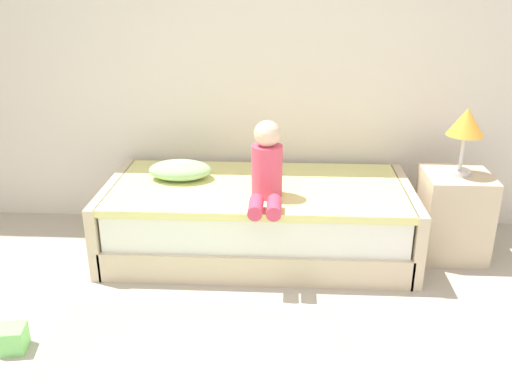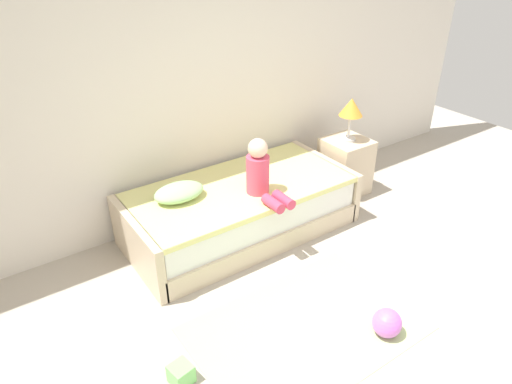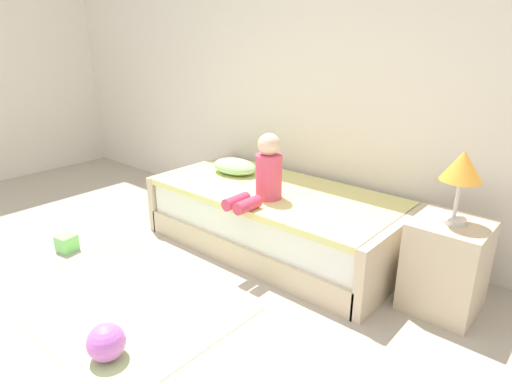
% 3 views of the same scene
% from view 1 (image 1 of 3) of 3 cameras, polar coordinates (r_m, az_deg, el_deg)
% --- Properties ---
extents(wall_rear, '(7.20, 0.10, 2.90)m').
position_cam_1_polar(wall_rear, '(4.15, -0.08, 16.14)').
color(wall_rear, silver).
rests_on(wall_rear, ground).
extents(bed, '(2.11, 1.00, 0.50)m').
position_cam_1_polar(bed, '(3.88, 0.20, -2.80)').
color(bed, beige).
rests_on(bed, ground).
extents(nightstand, '(0.44, 0.44, 0.60)m').
position_cam_1_polar(nightstand, '(4.05, 19.70, -2.23)').
color(nightstand, beige).
rests_on(nightstand, ground).
extents(table_lamp, '(0.24, 0.24, 0.45)m').
position_cam_1_polar(table_lamp, '(3.84, 20.90, 6.47)').
color(table_lamp, silver).
rests_on(table_lamp, nightstand).
extents(child_figure, '(0.20, 0.51, 0.50)m').
position_cam_1_polar(child_figure, '(3.49, 1.11, 2.47)').
color(child_figure, '#E04C6B').
rests_on(child_figure, bed).
extents(pillow, '(0.44, 0.30, 0.13)m').
position_cam_1_polar(pillow, '(3.91, -7.87, 2.27)').
color(pillow, '#99CC8C').
rests_on(pillow, bed).
extents(area_rug, '(1.60, 1.10, 0.01)m').
position_cam_1_polar(area_rug, '(2.93, -7.19, -17.69)').
color(area_rug, '#B2D189').
rests_on(area_rug, ground).
extents(toy_block, '(0.16, 0.16, 0.14)m').
position_cam_1_polar(toy_block, '(3.26, -23.87, -13.72)').
color(toy_block, '#7FD872').
rests_on(toy_block, ground).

